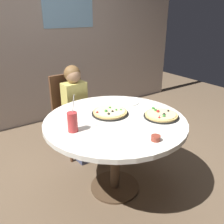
# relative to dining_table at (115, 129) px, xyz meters

# --- Properties ---
(ground_plane) EXTENTS (8.00, 8.00, 0.00)m
(ground_plane) POSITION_rel_dining_table_xyz_m (0.00, 0.00, -0.66)
(ground_plane) COLOR brown
(wall_with_window) EXTENTS (5.20, 0.13, 2.90)m
(wall_with_window) POSITION_rel_dining_table_xyz_m (0.00, 2.00, 0.80)
(wall_with_window) COLOR #A8998E
(wall_with_window) RESTS_ON ground_plane
(dining_table) EXTENTS (1.25, 1.25, 0.75)m
(dining_table) POSITION_rel_dining_table_xyz_m (0.00, 0.00, 0.00)
(dining_table) COLOR silver
(dining_table) RESTS_ON ground_plane
(chair_wooden) EXTENTS (0.42, 0.42, 0.95)m
(chair_wooden) POSITION_rel_dining_table_xyz_m (-0.01, 0.92, -0.13)
(chair_wooden) COLOR brown
(chair_wooden) RESTS_ON ground_plane
(diner_child) EXTENTS (0.27, 0.42, 1.08)m
(diner_child) POSITION_rel_dining_table_xyz_m (0.00, 0.74, -0.17)
(diner_child) COLOR #3F4766
(diner_child) RESTS_ON ground_plane
(pizza_veggie) EXTENTS (0.34, 0.34, 0.05)m
(pizza_veggie) POSITION_rel_dining_table_xyz_m (0.02, 0.12, 0.11)
(pizza_veggie) COLOR black
(pizza_veggie) RESTS_ON dining_table
(pizza_cheese) EXTENTS (0.32, 0.32, 0.05)m
(pizza_cheese) POSITION_rel_dining_table_xyz_m (0.37, -0.20, 0.11)
(pizza_cheese) COLOR black
(pizza_cheese) RESTS_ON dining_table
(soda_cup) EXTENTS (0.08, 0.08, 0.31)m
(soda_cup) POSITION_rel_dining_table_xyz_m (-0.41, -0.00, 0.17)
(soda_cup) COLOR #B73333
(soda_cup) RESTS_ON dining_table
(sauce_bowl) EXTENTS (0.07, 0.07, 0.04)m
(sauce_bowl) POSITION_rel_dining_table_xyz_m (0.03, -0.48, 0.11)
(sauce_bowl) COLOR brown
(sauce_bowl) RESTS_ON dining_table
(plate_small) EXTENTS (0.18, 0.18, 0.01)m
(plate_small) POSITION_rel_dining_table_xyz_m (0.35, 0.24, 0.10)
(plate_small) COLOR white
(plate_small) RESTS_ON dining_table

